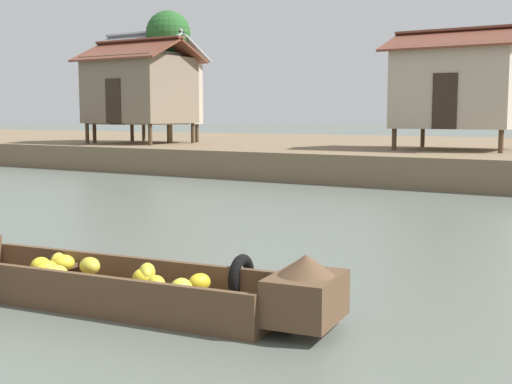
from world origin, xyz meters
The scene contains 7 objects.
ground_plane centered at (0.00, 10.00, 0.00)m, with size 300.00×300.00×0.00m, color #596056.
riverbank_strip centered at (0.00, 27.79, 0.47)m, with size 160.00×20.00×0.93m, color #756047.
banana_boat centered at (1.41, 4.64, 0.27)m, with size 5.35×2.02×0.77m.
stilt_house_left centered at (-13.05, 21.99, 3.31)m, with size 4.21×4.06×4.77m.
stilt_house_mid_left centered at (-12.74, 21.23, 3.24)m, with size 4.57×3.67×4.38m.
stilt_house_mid_right centered at (0.26, 22.90, 3.10)m, with size 4.61×3.95×4.14m.
palm_tree_near centered at (-11.88, 22.13, 5.49)m, with size 1.89×1.89×5.59m.
Camera 1 is at (6.69, -0.77, 2.10)m, focal length 47.56 mm.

